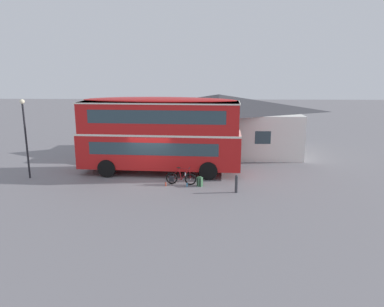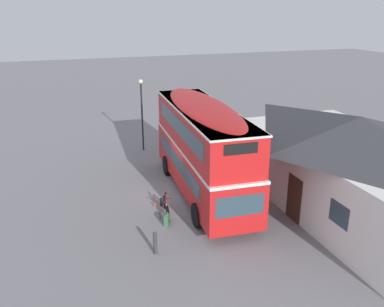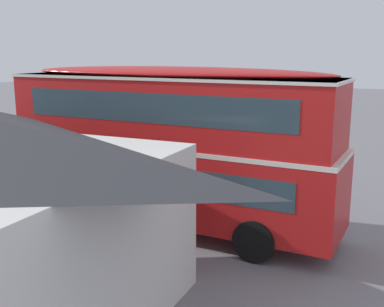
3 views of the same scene
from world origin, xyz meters
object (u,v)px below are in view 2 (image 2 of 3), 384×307
object	(u,v)px
double_decker_bus	(203,146)
backpack_on_ground	(167,220)
touring_bicycle	(166,206)
kerb_bollard	(155,242)
water_bottle_blue_sports	(160,216)
water_bottle_red_squeeze	(155,205)
street_lamp	(142,107)

from	to	relation	value
double_decker_bus	backpack_on_ground	bearing A→B (deg)	-45.83
touring_bicycle	kerb_bollard	bearing A→B (deg)	-22.23
backpack_on_ground	touring_bicycle	bearing A→B (deg)	167.28
water_bottle_blue_sports	water_bottle_red_squeeze	world-z (taller)	water_bottle_red_squeeze
double_decker_bus	kerb_bollard	size ratio (longest dim) A/B	10.46
street_lamp	water_bottle_blue_sports	bearing A→B (deg)	-8.15
backpack_on_ground	street_lamp	world-z (taller)	street_lamp
water_bottle_blue_sports	street_lamp	world-z (taller)	street_lamp
double_decker_bus	kerb_bollard	bearing A→B (deg)	-38.82
water_bottle_red_squeeze	kerb_bollard	xyz separation A→B (m)	(3.89, -0.95, 0.38)
double_decker_bus	touring_bicycle	world-z (taller)	double_decker_bus
touring_bicycle	water_bottle_red_squeeze	world-z (taller)	touring_bicycle
touring_bicycle	backpack_on_ground	distance (m)	1.17
kerb_bollard	touring_bicycle	bearing A→B (deg)	157.77
backpack_on_ground	water_bottle_blue_sports	xyz separation A→B (m)	(-0.71, -0.14, -0.18)
touring_bicycle	water_bottle_red_squeeze	size ratio (longest dim) A/B	6.81
double_decker_bus	backpack_on_ground	world-z (taller)	double_decker_bus
double_decker_bus	touring_bicycle	xyz separation A→B (m)	(1.39, -2.35, -2.27)
double_decker_bus	street_lamp	size ratio (longest dim) A/B	2.13
street_lamp	kerb_bollard	distance (m)	12.75
water_bottle_blue_sports	kerb_bollard	world-z (taller)	kerb_bollard
water_bottle_blue_sports	street_lamp	distance (m)	10.13
touring_bicycle	water_bottle_red_squeeze	bearing A→B (deg)	-157.50
double_decker_bus	water_bottle_red_squeeze	bearing A→B (deg)	-77.04
double_decker_bus	street_lamp	distance (m)	7.93
touring_bicycle	street_lamp	bearing A→B (deg)	173.90
double_decker_bus	water_bottle_red_squeeze	distance (m)	3.73
backpack_on_ground	water_bottle_red_squeeze	xyz separation A→B (m)	(-1.92, -0.06, -0.17)
touring_bicycle	kerb_bollard	size ratio (longest dim) A/B	1.83
kerb_bollard	water_bottle_red_squeeze	bearing A→B (deg)	166.29
water_bottle_red_squeeze	backpack_on_ground	bearing A→B (deg)	1.93
touring_bicycle	backpack_on_ground	bearing A→B (deg)	-12.72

